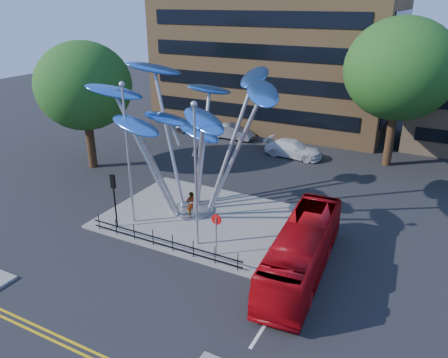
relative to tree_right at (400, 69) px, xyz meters
The scene contains 17 objects.
ground 24.75m from the tree_right, 109.98° to the right, with size 120.00×120.00×0.00m, color black.
traffic_island 20.01m from the tree_right, 119.36° to the right, with size 12.00×9.00×0.15m, color slate.
double_yellow_near 30.21m from the tree_right, 105.95° to the right, with size 40.00×0.12×0.01m, color gold.
double_yellow_far 30.49m from the tree_right, 105.78° to the right, with size 40.00×0.12×0.01m, color gold.
tree_right is the anchor object (origin of this frame).
tree_left 25.09m from the tree_right, 151.39° to the right, with size 7.60×7.60×10.32m.
leaf_sculpture 18.37m from the tree_right, 123.31° to the right, with size 12.72×9.54×9.51m.
street_lamp_left 22.49m from the tree_right, 124.05° to the right, with size 0.36×0.36×8.80m.
street_lamp_right 20.64m from the tree_right, 111.54° to the right, with size 0.36×0.36×8.30m.
traffic_light_island 24.06m from the tree_right, 123.69° to the right, with size 0.28×0.18×3.42m.
no_entry_sign_island 21.31m from the tree_right, 107.12° to the right, with size 0.60×0.10×2.45m.
pedestrian_railing_front 23.43m from the tree_right, 113.91° to the right, with size 10.00×0.06×1.00m.
red_bus 20.01m from the tree_right, 94.26° to the right, with size 2.28×9.74×2.71m, color #A0070D.
pedestrian 20.14m from the tree_right, 120.48° to the right, with size 0.64×0.42×1.75m, color gray.
parked_car_left 20.96m from the tree_right, behind, with size 1.59×3.96×1.35m, color #43454B.
parked_car_mid 16.79m from the tree_right, behind, with size 1.57×4.51×1.49m, color #999AA0.
parked_car_right 10.80m from the tree_right, 167.20° to the right, with size 2.12×5.22×1.52m, color silver.
Camera 1 is at (11.95, -15.60, 13.19)m, focal length 35.00 mm.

